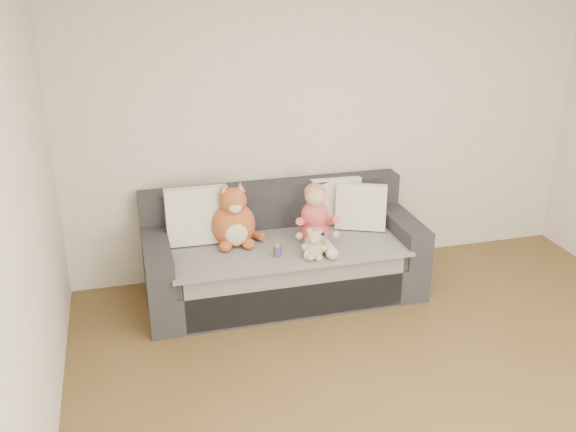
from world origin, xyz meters
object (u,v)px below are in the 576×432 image
object	(u,v)px
toddler	(315,219)
teddy_bear	(314,246)
plush_cat	(234,221)
sippy_cup	(277,249)
sofa	(282,257)

from	to	relation	value
toddler	teddy_bear	size ratio (longest dim) A/B	2.08
toddler	plush_cat	bearing A→B (deg)	174.51
plush_cat	sippy_cup	xyz separation A→B (m)	(0.27, -0.31, -0.14)
sofa	toddler	bearing A→B (deg)	-31.17
sofa	toddler	world-z (taller)	toddler
toddler	plush_cat	xyz separation A→B (m)	(-0.62, 0.16, -0.01)
sippy_cup	plush_cat	bearing A→B (deg)	131.48
toddler	sippy_cup	size ratio (longest dim) A/B	4.52
plush_cat	teddy_bear	xyz separation A→B (m)	(0.53, -0.41, -0.10)
sofa	teddy_bear	xyz separation A→B (m)	(0.15, -0.40, 0.26)
plush_cat	sippy_cup	distance (m)	0.43
toddler	sippy_cup	bearing A→B (deg)	-148.03
sofa	sippy_cup	bearing A→B (deg)	-111.00
sofa	teddy_bear	bearing A→B (deg)	-69.69
plush_cat	teddy_bear	bearing A→B (deg)	-37.26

